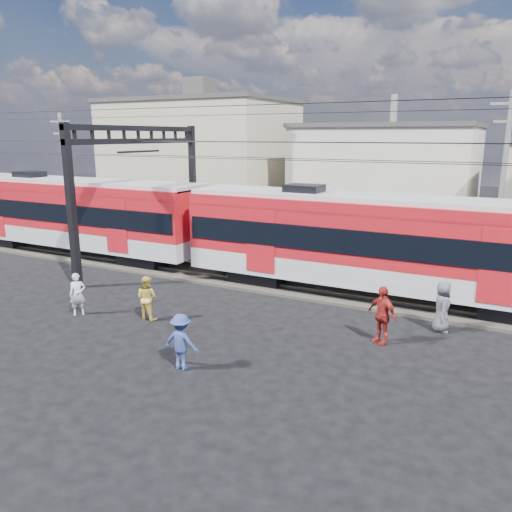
% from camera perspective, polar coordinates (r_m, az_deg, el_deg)
% --- Properties ---
extents(ground, '(120.00, 120.00, 0.00)m').
position_cam_1_polar(ground, '(14.73, -2.16, -12.46)').
color(ground, black).
rests_on(ground, ground).
extents(track_bed, '(70.00, 3.40, 0.12)m').
position_cam_1_polar(track_bed, '(21.54, 8.41, -3.85)').
color(track_bed, '#2D2823').
rests_on(track_bed, ground).
extents(rail_near, '(70.00, 0.12, 0.12)m').
position_cam_1_polar(rail_near, '(20.83, 7.74, -4.09)').
color(rail_near, '#59544C').
rests_on(rail_near, track_bed).
extents(rail_far, '(70.00, 0.12, 0.12)m').
position_cam_1_polar(rail_far, '(22.18, 9.07, -3.03)').
color(rail_far, '#59544C').
rests_on(rail_far, track_bed).
extents(commuter_train, '(50.30, 3.08, 4.17)m').
position_cam_1_polar(commuter_train, '(20.39, 14.32, 1.68)').
color(commuter_train, black).
rests_on(commuter_train, ground).
extents(catenary, '(70.00, 9.30, 7.52)m').
position_cam_1_polar(catenary, '(24.76, -10.72, 10.30)').
color(catenary, black).
rests_on(catenary, ground).
extents(building_west, '(14.28, 10.20, 9.30)m').
position_cam_1_polar(building_west, '(42.64, -6.27, 11.11)').
color(building_west, tan).
rests_on(building_west, ground).
extents(building_midwest, '(12.24, 12.24, 7.30)m').
position_cam_1_polar(building_midwest, '(39.53, 15.04, 9.08)').
color(building_midwest, '#B8AFA1').
rests_on(building_midwest, ground).
extents(utility_pole_mid, '(1.80, 0.24, 8.50)m').
position_cam_1_polar(utility_pole_mid, '(26.56, 26.41, 8.04)').
color(utility_pole_mid, slate).
rests_on(utility_pole_mid, ground).
extents(utility_pole_west, '(1.80, 0.24, 8.00)m').
position_cam_1_polar(utility_pole_west, '(38.35, -21.09, 9.45)').
color(utility_pole_west, slate).
rests_on(utility_pole_west, ground).
extents(pedestrian_a, '(0.66, 0.68, 1.57)m').
position_cam_1_polar(pedestrian_a, '(19.54, -19.72, -4.13)').
color(pedestrian_a, silver).
rests_on(pedestrian_a, ground).
extents(pedestrian_b, '(0.79, 0.62, 1.61)m').
position_cam_1_polar(pedestrian_b, '(18.36, -12.37, -4.69)').
color(pedestrian_b, gold).
rests_on(pedestrian_b, ground).
extents(pedestrian_c, '(1.10, 0.69, 1.64)m').
position_cam_1_polar(pedestrian_c, '(14.39, -8.53, -9.68)').
color(pedestrian_c, navy).
rests_on(pedestrian_c, ground).
extents(pedestrian_d, '(1.19, 0.94, 1.89)m').
position_cam_1_polar(pedestrian_d, '(16.38, 14.18, -6.54)').
color(pedestrian_d, maroon).
rests_on(pedestrian_d, ground).
extents(pedestrian_e, '(0.75, 0.96, 1.74)m').
position_cam_1_polar(pedestrian_e, '(17.96, 20.51, -5.46)').
color(pedestrian_e, '#494A4E').
rests_on(pedestrian_e, ground).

